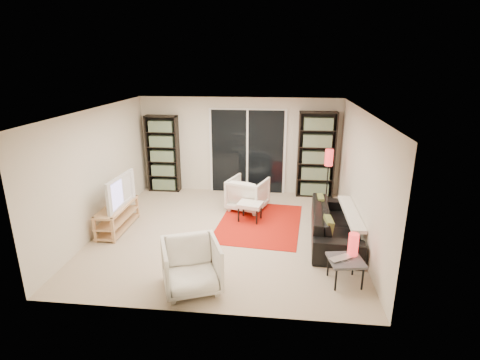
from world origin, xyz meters
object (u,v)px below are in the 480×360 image
object	(u,v)px
floor_lamp	(329,164)
ottoman	(250,205)
bookshelf_right	(316,155)
armchair_back	(248,194)
sofa	(335,224)
bookshelf_left	(163,154)
side_table	(346,262)
armchair_front	(191,266)
tv_stand	(118,217)

from	to	relation	value
floor_lamp	ottoman	bearing A→B (deg)	-150.31
bookshelf_right	armchair_back	distance (m)	2.03
armchair_back	floor_lamp	world-z (taller)	floor_lamp
sofa	armchair_back	bearing A→B (deg)	56.69
bookshelf_left	armchair_back	size ratio (longest dim) A/B	2.40
bookshelf_left	side_table	bearing A→B (deg)	-44.05
ottoman	floor_lamp	size ratio (longest dim) A/B	0.42
armchair_front	bookshelf_right	bearing A→B (deg)	41.82
bookshelf_right	armchair_back	world-z (taller)	bookshelf_right
tv_stand	sofa	distance (m)	4.27
armchair_front	floor_lamp	xyz separation A→B (m)	(2.33, 3.53, 0.66)
armchair_front	ottoman	distance (m)	2.65
side_table	sofa	bearing A→B (deg)	88.71
tv_stand	side_table	bearing A→B (deg)	-19.08
bookshelf_right	tv_stand	bearing A→B (deg)	-149.41
bookshelf_right	tv_stand	size ratio (longest dim) A/B	1.62
bookshelf_left	armchair_front	xyz separation A→B (m)	(1.73, -4.29, -0.60)
armchair_back	floor_lamp	xyz separation A→B (m)	(1.79, 0.32, 0.67)
ottoman	side_table	xyz separation A→B (m)	(1.63, -2.17, 0.02)
armchair_front	sofa	bearing A→B (deg)	17.01
bookshelf_left	armchair_back	bearing A→B (deg)	-25.25
sofa	side_table	xyz separation A→B (m)	(-0.03, -1.46, 0.04)
side_table	bookshelf_right	bearing A→B (deg)	92.36
side_table	floor_lamp	world-z (taller)	floor_lamp
bookshelf_left	ottoman	world-z (taller)	bookshelf_left
sofa	side_table	bearing A→B (deg)	-177.30
bookshelf_right	tv_stand	xyz separation A→B (m)	(-4.08, -2.41, -0.79)
sofa	armchair_back	xyz separation A→B (m)	(-1.77, 1.35, 0.05)
bookshelf_right	side_table	bearing A→B (deg)	-87.64
ottoman	bookshelf_left	bearing A→B (deg)	144.20
bookshelf_left	side_table	xyz separation A→B (m)	(4.01, -3.88, -0.62)
armchair_front	side_table	xyz separation A→B (m)	(2.28, 0.41, -0.02)
armchair_back	side_table	bearing A→B (deg)	140.38
bookshelf_left	bookshelf_right	size ratio (longest dim) A/B	0.93
bookshelf_left	tv_stand	distance (m)	2.53
side_table	floor_lamp	distance (m)	3.20
tv_stand	floor_lamp	distance (m)	4.66
side_table	floor_lamp	bearing A→B (deg)	89.10
floor_lamp	bookshelf_right	bearing A→B (deg)	105.49
tv_stand	floor_lamp	bearing A→B (deg)	21.13
bookshelf_left	tv_stand	xyz separation A→B (m)	(-0.23, -2.41, -0.71)
sofa	ottoman	bearing A→B (deg)	70.98
tv_stand	bookshelf_right	bearing A→B (deg)	30.59
armchair_front	floor_lamp	distance (m)	4.28
armchair_back	floor_lamp	bearing A→B (deg)	-151.39
side_table	bookshelf_left	bearing A→B (deg)	135.95
sofa	ottoman	world-z (taller)	sofa
bookshelf_left	tv_stand	bearing A→B (deg)	-95.46
sofa	floor_lamp	xyz separation A→B (m)	(0.02, 1.67, 0.72)
sofa	armchair_back	world-z (taller)	armchair_back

